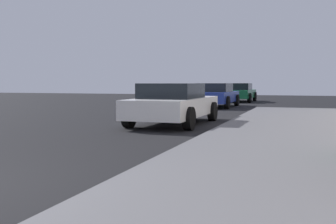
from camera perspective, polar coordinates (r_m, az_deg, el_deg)
name	(u,v)px	position (r m, az deg, el deg)	size (l,w,h in m)	color
car_white	(174,103)	(12.35, 0.83, 1.23)	(2.01, 4.49, 1.27)	white
car_blue	(215,95)	(21.38, 6.82, 2.44)	(2.00, 4.53, 1.27)	#233899
car_green	(239,92)	(27.89, 10.17, 2.80)	(1.98, 4.46, 1.27)	#196638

